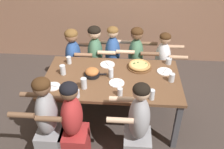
{
  "coord_description": "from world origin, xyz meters",
  "views": [
    {
      "loc": [
        0.2,
        -2.77,
        2.7
      ],
      "look_at": [
        0.0,
        0.0,
        0.82
      ],
      "focal_mm": 40.0,
      "sensor_mm": 36.0,
      "label": 1
    }
  ],
  "objects_px": {
    "drinking_glass_b": "(172,78)",
    "diner_near_left": "(49,125)",
    "diner_near_midleft": "(73,127)",
    "drinking_glass_e": "(120,92)",
    "skillet_bowl": "(92,73)",
    "drinking_glass_g": "(63,70)",
    "empty_plate_d": "(107,65)",
    "drinking_glass_d": "(111,74)",
    "diner_far_center": "(113,64)",
    "diner_far_right": "(162,67)",
    "empty_plate_b": "(117,83)",
    "empty_plate_a": "(53,86)",
    "diner_near_midright": "(138,131)",
    "pizza_board_main": "(139,66)",
    "diner_far_midleft": "(96,62)",
    "drinking_glass_h": "(77,94)",
    "empty_plate_c": "(165,71)",
    "drinking_glass_a": "(152,95)",
    "diner_far_midright": "(135,64)",
    "diner_far_left": "(74,63)",
    "drinking_glass_c": "(69,60)",
    "drinking_glass_f": "(84,84)",
    "cocktail_glass_blue": "(169,61)"
  },
  "relations": [
    {
      "from": "drinking_glass_a",
      "to": "drinking_glass_h",
      "type": "height_order",
      "value": "drinking_glass_a"
    },
    {
      "from": "drinking_glass_h",
      "to": "diner_far_midright",
      "type": "height_order",
      "value": "diner_far_midright"
    },
    {
      "from": "empty_plate_c",
      "to": "drinking_glass_h",
      "type": "bearing_deg",
      "value": -150.55
    },
    {
      "from": "drinking_glass_f",
      "to": "diner_far_center",
      "type": "height_order",
      "value": "diner_far_center"
    },
    {
      "from": "pizza_board_main",
      "to": "drinking_glass_b",
      "type": "height_order",
      "value": "drinking_glass_b"
    },
    {
      "from": "drinking_glass_d",
      "to": "diner_far_midright",
      "type": "relative_size",
      "value": 0.11
    },
    {
      "from": "drinking_glass_d",
      "to": "diner_far_left",
      "type": "height_order",
      "value": "diner_far_left"
    },
    {
      "from": "empty_plate_b",
      "to": "diner_far_center",
      "type": "distance_m",
      "value": 0.9
    },
    {
      "from": "cocktail_glass_blue",
      "to": "drinking_glass_b",
      "type": "relative_size",
      "value": 0.96
    },
    {
      "from": "diner_far_midleft",
      "to": "diner_near_midleft",
      "type": "distance_m",
      "value": 1.47
    },
    {
      "from": "drinking_glass_e",
      "to": "diner_near_midleft",
      "type": "relative_size",
      "value": 0.09
    },
    {
      "from": "drinking_glass_d",
      "to": "diner_far_left",
      "type": "xyz_separation_m",
      "value": [
        -0.67,
        0.73,
        -0.3
      ]
    },
    {
      "from": "skillet_bowl",
      "to": "diner_far_right",
      "type": "relative_size",
      "value": 0.27
    },
    {
      "from": "skillet_bowl",
      "to": "diner_far_left",
      "type": "xyz_separation_m",
      "value": [
        -0.41,
        0.71,
        -0.29
      ]
    },
    {
      "from": "drinking_glass_e",
      "to": "diner_near_midleft",
      "type": "distance_m",
      "value": 0.69
    },
    {
      "from": "empty_plate_a",
      "to": "drinking_glass_h",
      "type": "bearing_deg",
      "value": -26.86
    },
    {
      "from": "drinking_glass_f",
      "to": "diner_far_midleft",
      "type": "height_order",
      "value": "diner_far_midleft"
    },
    {
      "from": "drinking_glass_b",
      "to": "diner_near_left",
      "type": "distance_m",
      "value": 1.66
    },
    {
      "from": "skillet_bowl",
      "to": "diner_far_left",
      "type": "relative_size",
      "value": 0.27
    },
    {
      "from": "drinking_glass_d",
      "to": "diner_far_right",
      "type": "xyz_separation_m",
      "value": [
        0.78,
        0.73,
        -0.33
      ]
    },
    {
      "from": "drinking_glass_b",
      "to": "drinking_glass_c",
      "type": "relative_size",
      "value": 1.06
    },
    {
      "from": "drinking_glass_g",
      "to": "diner_near_midright",
      "type": "bearing_deg",
      "value": -36.9
    },
    {
      "from": "drinking_glass_e",
      "to": "diner_far_left",
      "type": "distance_m",
      "value": 1.41
    },
    {
      "from": "drinking_glass_b",
      "to": "empty_plate_a",
      "type": "bearing_deg",
      "value": -171.26
    },
    {
      "from": "drinking_glass_a",
      "to": "diner_far_midright",
      "type": "distance_m",
      "value": 1.2
    },
    {
      "from": "diner_far_left",
      "to": "diner_far_midleft",
      "type": "bearing_deg",
      "value": 90.0
    },
    {
      "from": "drinking_glass_a",
      "to": "diner_far_right",
      "type": "distance_m",
      "value": 1.23
    },
    {
      "from": "pizza_board_main",
      "to": "diner_near_midleft",
      "type": "bearing_deg",
      "value": -127.49
    },
    {
      "from": "drinking_glass_b",
      "to": "drinking_glass_g",
      "type": "relative_size",
      "value": 0.83
    },
    {
      "from": "diner_near_midleft",
      "to": "drinking_glass_g",
      "type": "bearing_deg",
      "value": 19.51
    },
    {
      "from": "empty_plate_c",
      "to": "diner_far_midright",
      "type": "relative_size",
      "value": 0.18
    },
    {
      "from": "empty_plate_d",
      "to": "skillet_bowl",
      "type": "bearing_deg",
      "value": -121.92
    },
    {
      "from": "pizza_board_main",
      "to": "empty_plate_b",
      "type": "bearing_deg",
      "value": -126.65
    },
    {
      "from": "drinking_glass_f",
      "to": "diner_far_center",
      "type": "bearing_deg",
      "value": 73.35
    },
    {
      "from": "drinking_glass_a",
      "to": "diner_near_midleft",
      "type": "xyz_separation_m",
      "value": [
        -0.91,
        -0.32,
        -0.28
      ]
    },
    {
      "from": "drinking_glass_c",
      "to": "drinking_glass_d",
      "type": "relative_size",
      "value": 0.81
    },
    {
      "from": "pizza_board_main",
      "to": "diner_near_left",
      "type": "relative_size",
      "value": 0.28
    },
    {
      "from": "drinking_glass_d",
      "to": "diner_far_center",
      "type": "distance_m",
      "value": 0.78
    },
    {
      "from": "pizza_board_main",
      "to": "diner_near_midleft",
      "type": "relative_size",
      "value": 0.29
    },
    {
      "from": "drinking_glass_h",
      "to": "diner_far_right",
      "type": "bearing_deg",
      "value": 45.37
    },
    {
      "from": "diner_near_left",
      "to": "diner_near_midright",
      "type": "bearing_deg",
      "value": -90.0
    },
    {
      "from": "drinking_glass_b",
      "to": "diner_near_midleft",
      "type": "xyz_separation_m",
      "value": [
        -1.19,
        -0.71,
        -0.27
      ]
    },
    {
      "from": "skillet_bowl",
      "to": "diner_far_center",
      "type": "height_order",
      "value": "diner_far_center"
    },
    {
      "from": "drinking_glass_b",
      "to": "diner_far_center",
      "type": "distance_m",
      "value": 1.16
    },
    {
      "from": "drinking_glass_b",
      "to": "drinking_glass_f",
      "type": "relative_size",
      "value": 0.79
    },
    {
      "from": "diner_near_left",
      "to": "drinking_glass_a",
      "type": "bearing_deg",
      "value": -75.19
    },
    {
      "from": "empty_plate_a",
      "to": "diner_near_midright",
      "type": "bearing_deg",
      "value": -23.37
    },
    {
      "from": "empty_plate_a",
      "to": "diner_near_left",
      "type": "xyz_separation_m",
      "value": [
        0.05,
        -0.47,
        -0.21
      ]
    },
    {
      "from": "drinking_glass_d",
      "to": "diner_near_midright",
      "type": "xyz_separation_m",
      "value": [
        0.37,
        -0.74,
        -0.28
      ]
    },
    {
      "from": "skillet_bowl",
      "to": "drinking_glass_g",
      "type": "bearing_deg",
      "value": 178.14
    }
  ]
}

